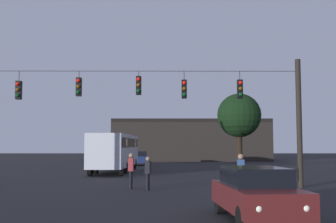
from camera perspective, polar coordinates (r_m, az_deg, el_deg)
ground_plane at (r=30.42m, az=-3.17°, el=-8.67°), size 168.00×168.00×0.00m
overhead_signal_span at (r=21.54m, az=-4.51°, el=0.07°), size 16.98×0.44×6.60m
city_bus at (r=34.22m, az=-7.17°, el=-5.07°), size 2.92×11.09×3.00m
car_near_right at (r=12.53m, az=11.89°, el=-10.75°), size 2.12×4.44×1.52m
car_far_left at (r=45.57m, az=-4.05°, el=-6.32°), size 2.30×4.49×1.52m
pedestrian_crossing_left at (r=21.14m, az=-5.05°, el=-7.73°), size 0.26×0.38×1.76m
pedestrian_crossing_center at (r=18.18m, az=9.88°, el=-8.12°), size 0.26×0.37×1.79m
pedestrian_crossing_right at (r=20.38m, az=-2.75°, el=-8.13°), size 0.30×0.40×1.61m
corner_building at (r=59.89m, az=3.04°, el=-3.94°), size 21.53×8.62×5.72m
tree_left_silhouette at (r=38.60m, az=9.65°, el=-0.59°), size 3.98×3.98×6.86m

